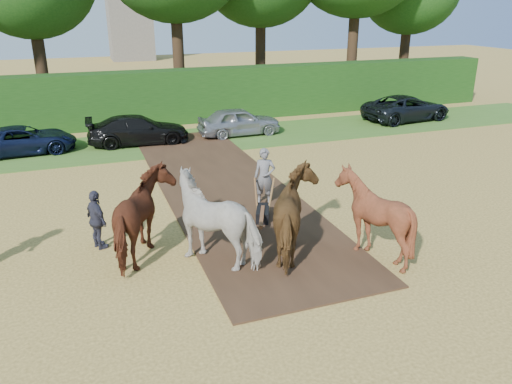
{
  "coord_description": "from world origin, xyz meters",
  "views": [
    {
      "loc": [
        -3.36,
        -10.14,
        6.51
      ],
      "look_at": [
        1.24,
        2.54,
        1.4
      ],
      "focal_mm": 35.0,
      "sensor_mm": 36.0,
      "label": 1
    }
  ],
  "objects": [
    {
      "name": "earth_strip",
      "position": [
        1.5,
        7.0,
        0.03
      ],
      "size": [
        4.5,
        17.0,
        0.05
      ],
      "primitive_type": "cube",
      "color": "#472D1C",
      "rests_on": "ground"
    },
    {
      "name": "spectator_far",
      "position": [
        -3.2,
        3.31,
        0.86
      ],
      "size": [
        0.78,
        1.1,
        1.73
      ],
      "primitive_type": "imported",
      "rotation": [
        0.0,
        0.0,
        1.97
      ],
      "color": "#2A2A38",
      "rests_on": "ground"
    },
    {
      "name": "ground",
      "position": [
        0.0,
        0.0,
        0.0
      ],
      "size": [
        120.0,
        120.0,
        0.0
      ],
      "primitive_type": "plane",
      "color": "gold",
      "rests_on": "ground"
    },
    {
      "name": "plough_team",
      "position": [
        0.94,
        1.37,
        1.18
      ],
      "size": [
        8.25,
        6.2,
        2.38
      ],
      "color": "#5A2816",
      "rests_on": "ground"
    },
    {
      "name": "hedgerow",
      "position": [
        0.0,
        18.5,
        1.5
      ],
      "size": [
        46.0,
        1.6,
        3.0
      ],
      "primitive_type": "cube",
      "color": "#14380F",
      "rests_on": "ground"
    },
    {
      "name": "parked_cars",
      "position": [
        2.7,
        14.27,
        0.71
      ],
      "size": [
        31.14,
        3.05,
        1.49
      ],
      "color": "white",
      "rests_on": "ground"
    },
    {
      "name": "grass_verge",
      "position": [
        0.0,
        14.0,
        0.01
      ],
      "size": [
        50.0,
        5.0,
        0.03
      ],
      "primitive_type": "cube",
      "color": "#38601E",
      "rests_on": "ground"
    }
  ]
}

